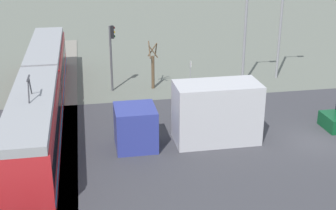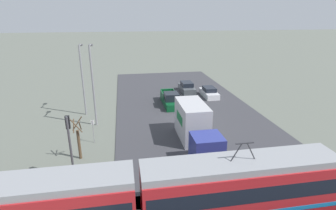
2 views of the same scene
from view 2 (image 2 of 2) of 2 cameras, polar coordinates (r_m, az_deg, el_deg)
name	(u,v)px [view 2 (image 2 of 2)]	position (r m, az deg, el deg)	size (l,w,h in m)	color
ground_plane	(190,116)	(31.50, 4.77, -2.47)	(320.00, 320.00, 0.00)	#60665B
road_surface	(190,116)	(31.49, 4.77, -2.40)	(17.33, 48.69, 0.08)	#38383D
rail_bed	(252,206)	(18.61, 17.74, -20.30)	(58.02, 4.40, 0.22)	gray
light_rail_tram	(138,197)	(15.90, -6.56, -19.28)	(24.43, 2.56, 4.58)	#B21E23
box_truck	(195,127)	(24.52, 5.89, -4.70)	(2.47, 8.31, 3.53)	navy
pickup_truck	(170,100)	(34.84, 0.53, 1.13)	(1.93, 5.82, 1.86)	#0C4723
sedan_car_0	(187,88)	(40.97, 4.10, 3.77)	(1.89, 4.46, 1.55)	#4C5156
sedan_car_1	(209,93)	(39.00, 8.93, 2.69)	(1.84, 4.31, 1.41)	silver
traffic_light_pole	(70,140)	(19.71, -20.62, -7.11)	(0.28, 0.47, 5.05)	#47474C
street_tree	(79,140)	(23.15, -18.88, -7.29)	(0.89, 0.74, 3.71)	brown
street_lamp_near_crossing	(82,76)	(32.36, -18.14, 6.12)	(0.36, 1.95, 8.33)	gray
street_lamp_mid_block	(93,81)	(28.72, -16.07, 5.11)	(0.36, 1.95, 8.68)	gray
no_parking_sign	(93,129)	(25.63, -15.99, -5.06)	(0.32, 0.08, 2.29)	gray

